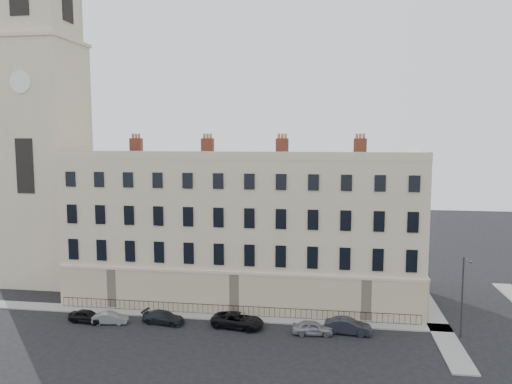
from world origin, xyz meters
The scene contains 13 objects.
ground centered at (0.00, 0.00, 0.00)m, with size 160.00×160.00×0.00m, color black.
terrace centered at (-5.97, 11.97, 7.50)m, with size 36.22×12.22×17.00m.
church_tower centered at (-30.00, 14.00, 18.66)m, with size 8.00×8.13×44.00m.
pavement_terrace centered at (-10.00, 5.00, 0.06)m, with size 48.00×2.00×0.12m, color gray.
pavement_east_return centered at (13.00, 8.00, 0.06)m, with size 2.00×24.00×0.12m, color gray.
railings centered at (-6.00, 5.40, 0.55)m, with size 35.00×0.04×0.96m.
car_a centered at (-19.17, 1.85, 0.59)m, with size 1.38×3.44×1.17m, color black.
car_b centered at (-16.87, 1.84, 0.53)m, with size 1.12×3.23×1.06m, color gray.
car_c centered at (-12.01, 2.60, 0.58)m, with size 1.62×3.98×1.16m, color black.
car_d centered at (-5.05, 2.67, 0.66)m, with size 2.20×4.76×1.32m, color black.
car_e centered at (1.72, 2.05, 0.61)m, with size 1.43×3.56×1.21m, color gray.
car_f centered at (4.76, 2.70, 0.67)m, with size 1.41×4.05×1.33m, color #20202A.
streetlamp centered at (14.39, 3.33, 3.91)m, with size 0.41×1.52×7.05m.
Camera 1 is at (2.95, -40.13, 17.29)m, focal length 35.00 mm.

